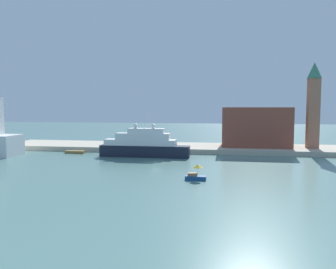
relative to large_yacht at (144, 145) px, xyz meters
The scene contains 10 objects.
ground 10.58m from the large_yacht, 59.01° to the right, with size 400.00×400.00×0.00m, color slate.
quay_dock 17.93m from the large_yacht, 72.97° to the left, with size 110.00×19.28×1.43m, color #B7AD99.
large_yacht is the anchor object (origin of this frame).
small_motorboat 32.10m from the large_yacht, 58.57° to the right, with size 3.92×1.94×3.03m.
work_barge 22.14m from the large_yacht, behind, with size 5.88×1.65×0.78m, color olive.
harbor_building 36.56m from the large_yacht, 30.17° to the left, with size 20.59×11.93×12.15m, color brown.
bell_tower 51.86m from the large_yacht, 19.02° to the left, with size 4.21×4.21×25.32m.
parked_car 17.86m from the large_yacht, 130.93° to the left, with size 3.99×1.69×1.54m.
person_figure 14.39m from the large_yacht, 125.87° to the left, with size 0.36×0.36×1.84m.
mooring_bollard 13.65m from the large_yacht, 38.49° to the left, with size 0.46×0.46×0.82m, color black.
Camera 1 is at (16.84, -82.02, 13.75)m, focal length 36.55 mm.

